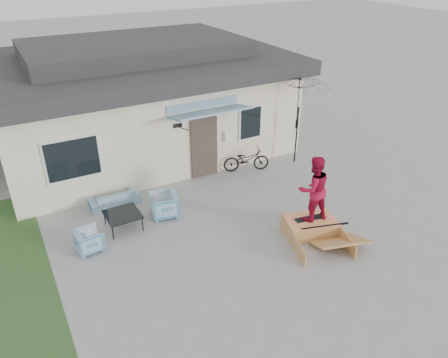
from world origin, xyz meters
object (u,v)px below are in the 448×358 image
patio_umbrella (298,117)px  skater (314,188)px  skateboard (310,218)px  coffee_table (123,221)px  bicycle (246,157)px  skate_ramp (310,226)px  armchair_left (89,239)px  loveseat (114,196)px  armchair_right (164,204)px

patio_umbrella → skater: 4.45m
skateboard → coffee_table: bearing=158.9°
skater → patio_umbrella: bearing=-115.2°
bicycle → patio_umbrella: bearing=-78.0°
skateboard → skate_ramp: bearing=-95.7°
armchair_left → skateboard: (5.49, -2.12, 0.14)m
coffee_table → skateboard: 5.17m
bicycle → armchair_left: bearing=127.6°
loveseat → armchair_right: armchair_right is taller
armchair_right → patio_umbrella: 5.76m
armchair_left → patio_umbrella: size_ratio=0.28×
coffee_table → bicycle: (4.84, 1.36, 0.28)m
patio_umbrella → skate_ramp: patio_umbrella is taller
coffee_table → armchair_right: bearing=2.0°
loveseat → bicycle: 4.71m
armchair_right → skate_ramp: armchair_right is taller
loveseat → skate_ramp: (4.28, -4.05, -0.07)m
armchair_left → skate_ramp: armchair_left is taller
skateboard → skater: size_ratio=0.48×
skate_ramp → skater: size_ratio=0.98×
skate_ramp → patio_umbrella: bearing=74.3°
bicycle → skateboard: bearing=-166.3°
armchair_left → skateboard: 5.89m
coffee_table → bicycle: 5.03m
bicycle → skate_ramp: bearing=-166.4°
skate_ramp → skateboard: bearing=90.0°
armchair_left → coffee_table: bearing=-68.5°
loveseat → skate_ramp: bearing=135.9°
skate_ramp → skater: (0.01, 0.04, 1.20)m
coffee_table → patio_umbrella: bearing=9.3°
bicycle → skater: bearing=-166.3°
coffee_table → skater: size_ratio=0.51×
loveseat → armchair_right: bearing=130.4°
skateboard → armchair_right: bearing=149.5°
armchair_right → patio_umbrella: patio_umbrella is taller
armchair_right → bicycle: (3.59, 1.31, 0.13)m
patio_umbrella → armchair_left: bearing=-168.0°
skater → skate_ramp: bearing=80.7°
skateboard → patio_umbrella: bearing=68.4°
coffee_table → skater: skater is taller
armchair_left → coffee_table: armchair_left is taller
armchair_left → skate_ramp: 5.89m
bicycle → skate_ramp: 4.11m
loveseat → coffee_table: 1.34m
patio_umbrella → coffee_table: bearing=-170.7°
loveseat → skate_ramp: loveseat is taller
coffee_table → skater: bearing=-31.2°
skater → skateboard: bearing=96.5°
loveseat → coffee_table: bearing=83.7°
loveseat → armchair_left: 2.24m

